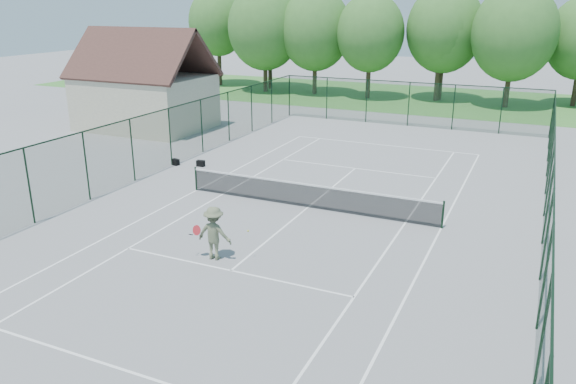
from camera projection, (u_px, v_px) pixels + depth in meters
name	position (u px, v px, depth m)	size (l,w,h in m)	color
ground	(308.00, 207.00, 23.43)	(140.00, 140.00, 0.00)	gray
grass_far	(439.00, 100.00, 49.29)	(80.00, 16.00, 0.01)	#428334
court_lines	(308.00, 207.00, 23.43)	(11.05, 23.85, 0.01)	white
tennis_net	(308.00, 194.00, 23.24)	(11.08, 0.08, 1.10)	black
fence_enclosure	(308.00, 172.00, 22.93)	(18.05, 36.05, 3.02)	#193B22
utility_building	(144.00, 82.00, 37.33)	(8.60, 6.27, 6.63)	beige
tree_line_far	(445.00, 29.00, 47.37)	(39.40, 6.40, 9.70)	#413021
sports_bag_a	(175.00, 162.00, 29.49)	(0.41, 0.25, 0.33)	black
sports_bag_b	(201.00, 163.00, 29.26)	(0.41, 0.25, 0.32)	black
tennis_player	(214.00, 233.00, 18.48)	(1.96, 0.82, 1.83)	#5F6648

